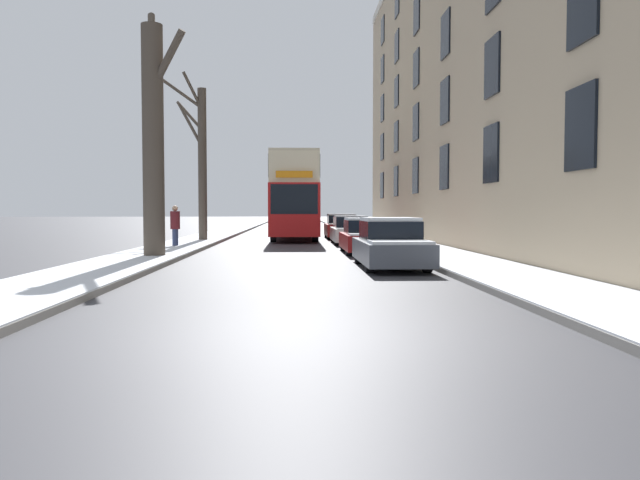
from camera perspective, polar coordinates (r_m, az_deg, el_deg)
name	(u,v)px	position (r m, az deg, el deg)	size (l,w,h in m)	color
ground_plane	(297,337)	(7.88, -2.11, -8.86)	(320.00, 320.00, 0.00)	#38383D
sidewalk_left	(245,226)	(60.93, -6.88, 1.27)	(2.46, 130.00, 0.16)	gray
sidewalk_right	(345,226)	(60.93, 2.32, 1.28)	(2.46, 130.00, 0.16)	gray
terrace_facade_right	(528,62)	(31.04, 18.45, 15.19)	(9.10, 41.45, 16.73)	tan
bare_tree_left_0	(153,135)	(20.72, -14.98, 9.27)	(1.66, 1.95, 8.12)	#4C4238
bare_tree_left_1	(201,158)	(31.22, -10.86, 7.34)	(2.05, 2.43, 8.22)	#4C4238
double_decker_bus	(294,193)	(35.01, -2.36, 4.29)	(2.50, 11.52, 4.53)	red
parked_car_0	(390,245)	(17.29, 6.44, -0.43)	(1.70, 4.49, 1.39)	#474C56
parked_car_1	(366,237)	(23.04, 4.24, 0.29)	(1.72, 4.30, 1.32)	maroon
parked_car_2	(350,231)	(29.53, 2.80, 0.84)	(1.72, 4.49, 1.34)	silver
parked_car_3	(341,227)	(35.26, 1.97, 1.19)	(1.80, 4.20, 1.40)	maroon
oncoming_van	(285,215)	(55.37, -3.19, 2.31)	(1.91, 5.35, 2.23)	#333842
pedestrian_left_sidewalk	(175,225)	(26.01, -13.10, 1.31)	(0.39, 0.39, 1.79)	navy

